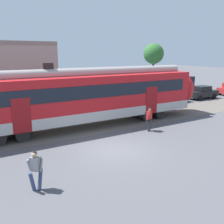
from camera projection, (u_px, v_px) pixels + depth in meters
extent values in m
plane|color=#515156|center=(115.00, 150.00, 14.87)|extent=(160.00, 160.00, 0.00)
cube|color=#B7B2AD|center=(86.00, 113.00, 19.37)|extent=(18.00, 3.06, 0.70)
cube|color=red|center=(86.00, 92.00, 19.03)|extent=(18.00, 3.00, 2.40)
cube|color=black|center=(96.00, 92.00, 17.73)|extent=(16.56, 0.03, 0.90)
cube|color=maroon|center=(152.00, 100.00, 20.48)|extent=(1.10, 0.04, 2.10)
cube|color=maroon|center=(22.00, 116.00, 15.43)|extent=(1.10, 0.04, 2.10)
cylinder|color=#9C9793|center=(85.00, 73.00, 18.73)|extent=(17.64, 0.70, 0.70)
cube|color=black|center=(48.00, 66.00, 17.23)|extent=(0.70, 0.12, 0.40)
cylinder|color=black|center=(152.00, 111.00, 22.71)|extent=(0.90, 2.40, 0.90)
cylinder|color=black|center=(139.00, 113.00, 22.00)|extent=(0.90, 2.40, 0.90)
cylinder|color=black|center=(19.00, 130.00, 17.02)|extent=(0.90, 2.40, 0.90)
ellipsoid|color=red|center=(180.00, 88.00, 23.98)|extent=(1.80, 2.85, 2.95)
cube|color=black|center=(183.00, 81.00, 24.03)|extent=(0.40, 2.40, 1.00)
cylinder|color=navy|center=(32.00, 182.00, 10.29)|extent=(0.36, 0.35, 0.87)
cylinder|color=navy|center=(40.00, 179.00, 10.50)|extent=(0.36, 0.35, 0.87)
cube|color=gray|center=(35.00, 164.00, 10.24)|extent=(0.42, 0.43, 0.56)
cylinder|color=gray|center=(41.00, 165.00, 10.26)|extent=(0.24, 0.23, 0.52)
cylinder|color=gray|center=(29.00, 165.00, 10.24)|extent=(0.24, 0.23, 0.52)
sphere|color=tan|center=(34.00, 155.00, 10.13)|extent=(0.22, 0.22, 0.22)
sphere|color=black|center=(34.00, 154.00, 10.15)|extent=(0.20, 0.20, 0.20)
cube|color=#235633|center=(38.00, 162.00, 10.40)|extent=(0.31, 0.32, 0.40)
cylinder|color=#28282D|center=(150.00, 126.00, 18.21)|extent=(0.24, 0.38, 0.87)
cylinder|color=#28282D|center=(148.00, 124.00, 18.53)|extent=(0.24, 0.38, 0.87)
cube|color=red|center=(149.00, 115.00, 18.21)|extent=(0.41, 0.33, 0.56)
cylinder|color=red|center=(150.00, 115.00, 18.44)|extent=(0.16, 0.26, 0.52)
cylinder|color=red|center=(148.00, 117.00, 18.01)|extent=(0.16, 0.26, 0.52)
sphere|color=#9E7051|center=(150.00, 110.00, 18.11)|extent=(0.22, 0.22, 0.22)
sphere|color=black|center=(149.00, 109.00, 18.12)|extent=(0.20, 0.20, 0.20)
cube|color=black|center=(147.00, 114.00, 18.33)|extent=(0.31, 0.23, 0.40)
cube|color=#B7BABF|center=(171.00, 97.00, 28.81)|extent=(4.01, 1.67, 0.68)
cube|color=#A1A3A8|center=(171.00, 91.00, 28.60)|extent=(1.91, 1.45, 0.56)
cube|color=black|center=(177.00, 91.00, 29.08)|extent=(0.13, 1.37, 0.48)
cylinder|color=black|center=(174.00, 98.00, 30.16)|extent=(0.60, 0.20, 0.60)
cylinder|color=black|center=(185.00, 100.00, 28.86)|extent=(0.60, 0.20, 0.60)
cylinder|color=black|center=(158.00, 100.00, 28.91)|extent=(0.60, 0.20, 0.60)
cylinder|color=black|center=(168.00, 102.00, 27.61)|extent=(0.60, 0.20, 0.60)
cube|color=black|center=(202.00, 93.00, 31.25)|extent=(4.00, 1.64, 0.68)
cube|color=black|center=(202.00, 88.00, 31.04)|extent=(1.90, 1.44, 0.56)
cube|color=black|center=(207.00, 88.00, 31.54)|extent=(0.12, 1.37, 0.48)
cylinder|color=black|center=(204.00, 95.00, 32.61)|extent=(0.60, 0.20, 0.60)
cylinder|color=black|center=(214.00, 96.00, 31.32)|extent=(0.60, 0.20, 0.60)
cylinder|color=black|center=(190.00, 96.00, 31.34)|extent=(0.60, 0.20, 0.60)
cylinder|color=black|center=(200.00, 98.00, 30.05)|extent=(0.60, 0.20, 0.60)
cylinder|color=black|center=(220.00, 92.00, 34.44)|extent=(0.61, 0.22, 0.60)
cylinder|color=brown|center=(153.00, 76.00, 37.56)|extent=(0.32, 0.32, 4.25)
sphere|color=#2D662D|center=(154.00, 54.00, 36.87)|extent=(2.87, 2.87, 2.87)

